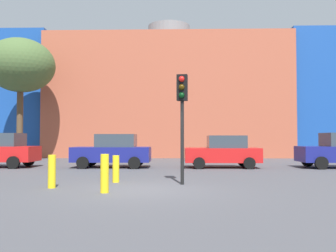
# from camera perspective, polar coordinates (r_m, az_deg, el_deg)

# --- Properties ---
(ground_plane) EXTENTS (200.00, 200.00, 0.00)m
(ground_plane) POSITION_cam_1_polar(r_m,az_deg,el_deg) (11.14, -4.44, -10.10)
(ground_plane) COLOR #47474C
(building_backdrop) EXTENTS (35.36, 11.23, 12.35)m
(building_backdrop) POSITION_cam_1_polar(r_m,az_deg,el_deg) (34.13, 0.16, 4.27)
(building_backdrop) COLOR #B2563D
(building_backdrop) RESTS_ON ground_plane
(parked_car_1) EXTENTS (4.16, 2.04, 1.80)m
(parked_car_1) POSITION_cam_1_polar(r_m,az_deg,el_deg) (19.55, -8.79, -3.96)
(parked_car_1) COLOR navy
(parked_car_1) RESTS_ON ground_plane
(parked_car_2) EXTENTS (3.99, 1.96, 1.73)m
(parked_car_2) POSITION_cam_1_polar(r_m,az_deg,el_deg) (19.41, 8.82, -4.08)
(parked_car_2) COLOR red
(parked_car_2) RESTS_ON ground_plane
(traffic_light_island) EXTENTS (0.39, 0.38, 3.77)m
(traffic_light_island) POSITION_cam_1_polar(r_m,az_deg,el_deg) (12.25, 2.27, 3.63)
(traffic_light_island) COLOR black
(traffic_light_island) RESTS_ON ground_plane
(bare_tree_0) EXTENTS (4.81, 4.81, 8.74)m
(bare_tree_0) POSITION_cam_1_polar(r_m,az_deg,el_deg) (27.96, -22.50, 8.86)
(bare_tree_0) COLOR brown
(bare_tree_0) RESTS_ON ground_plane
(bollard_yellow_0) EXTENTS (0.24, 0.24, 0.96)m
(bollard_yellow_0) POSITION_cam_1_polar(r_m,az_deg,el_deg) (12.97, -8.34, -6.80)
(bollard_yellow_0) COLOR yellow
(bollard_yellow_0) RESTS_ON ground_plane
(bollard_yellow_1) EXTENTS (0.24, 0.24, 1.12)m
(bollard_yellow_1) POSITION_cam_1_polar(r_m,az_deg,el_deg) (10.55, -10.10, -7.48)
(bollard_yellow_1) COLOR yellow
(bollard_yellow_1) RESTS_ON ground_plane
(bollard_yellow_2) EXTENTS (0.24, 0.24, 1.05)m
(bollard_yellow_2) POSITION_cam_1_polar(r_m,az_deg,el_deg) (11.96, -18.08, -6.92)
(bollard_yellow_2) COLOR yellow
(bollard_yellow_2) RESTS_ON ground_plane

